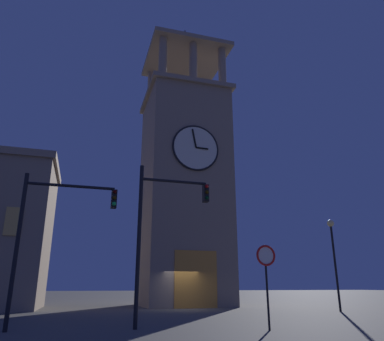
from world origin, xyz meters
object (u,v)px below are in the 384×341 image
object	(u,v)px
clocktower	(184,187)
no_horn_sign	(266,262)
street_lamp	(333,247)
traffic_signal_near	(161,220)
traffic_signal_mid	(53,223)

from	to	relation	value
clocktower	no_horn_sign	xyz separation A→B (m)	(1.43, 16.92, -7.36)
no_horn_sign	street_lamp	bearing A→B (deg)	-139.25
traffic_signal_near	street_lamp	world-z (taller)	traffic_signal_near
street_lamp	clocktower	bearing A→B (deg)	-50.70
street_lamp	traffic_signal_mid	bearing A→B (deg)	18.26
traffic_signal_near	street_lamp	distance (m)	13.98
clocktower	traffic_signal_near	bearing A→B (deg)	71.43
traffic_signal_mid	no_horn_sign	size ratio (longest dim) A/B	1.90
traffic_signal_mid	no_horn_sign	bearing A→B (deg)	164.31
traffic_signal_near	no_horn_sign	distance (m)	4.40
clocktower	traffic_signal_mid	world-z (taller)	clocktower
traffic_signal_near	street_lamp	size ratio (longest dim) A/B	1.11
clocktower	street_lamp	xyz separation A→B (m)	(-7.53, 9.20, -5.81)
no_horn_sign	clocktower	bearing A→B (deg)	-94.83
clocktower	no_horn_sign	world-z (taller)	clocktower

